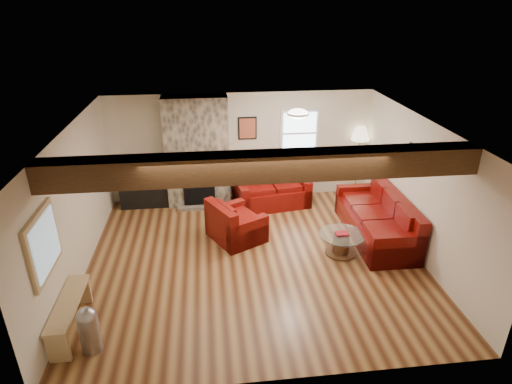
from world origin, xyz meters
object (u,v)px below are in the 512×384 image
Objects in this scene: loveseat at (271,187)px; tv_cabinet at (145,194)px; television at (143,174)px; armchair_red at (236,220)px; floor_lamp at (360,137)px; sofa_three at (376,216)px; coffee_table at (341,244)px.

tv_cabinet is at bearing 165.23° from loveseat.
tv_cabinet is 1.26× the size of television.
armchair_red is 2.65m from television.
television is (-1.97, 1.74, 0.38)m from armchair_red.
floor_lamp is at bearing -0.22° from loveseat.
television reaches higher than sofa_three.
loveseat is at bearing -131.88° from sofa_three.
armchair_red reaches higher than tv_cabinet.
sofa_three is 2.77m from armchair_red.
television is at bearing 165.23° from loveseat.
sofa_three is 2.27m from floor_lamp.
sofa_three is at bearing 31.62° from coffee_table.
loveseat is at bearing -60.59° from armchair_red.
tv_cabinet reaches higher than coffee_table.
television is (-3.86, 2.53, 0.57)m from coffee_table.
loveseat is 2.92m from television.
loveseat is at bearing -171.39° from floor_lamp.
armchair_red is at bearing -149.84° from floor_lamp.
loveseat is at bearing 113.74° from coffee_table.
loveseat is 1.53× the size of tv_cabinet.
coffee_table is at bearing -140.65° from armchair_red.
loveseat is 2.44m from coffee_table.
floor_lamp reaches higher than television.
floor_lamp is (5.00, 0.02, 0.66)m from television.
floor_lamp is (2.11, 0.32, 1.01)m from loveseat.
floor_lamp is at bearing 173.10° from sofa_three.
armchair_red is at bearing -41.51° from television.
armchair_red is 1.17× the size of coffee_table.
loveseat is at bearing -5.94° from tv_cabinet.
coffee_table is at bearing -57.51° from sofa_three.
tv_cabinet is (-1.97, 1.74, -0.13)m from armchair_red.
sofa_three is 1.42× the size of loveseat.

